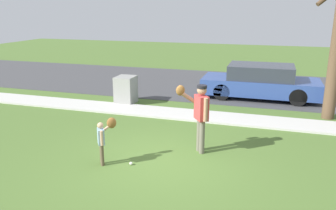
# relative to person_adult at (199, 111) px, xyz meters

# --- Properties ---
(ground_plane) EXTENTS (48.00, 48.00, 0.00)m
(ground_plane) POSITION_rel_person_adult_xyz_m (-0.68, 2.72, -1.07)
(ground_plane) COLOR #4C6B2D
(sidewalk_strip) EXTENTS (36.00, 1.20, 0.06)m
(sidewalk_strip) POSITION_rel_person_adult_xyz_m (-0.68, 2.82, -1.04)
(sidewalk_strip) COLOR beige
(sidewalk_strip) RESTS_ON ground
(road_surface) EXTENTS (36.00, 6.80, 0.02)m
(road_surface) POSITION_rel_person_adult_xyz_m (-0.68, 7.82, -1.06)
(road_surface) COLOR #424244
(road_surface) RESTS_ON ground
(person_adult) EXTENTS (0.86, 0.51, 1.71)m
(person_adult) POSITION_rel_person_adult_xyz_m (0.00, 0.00, 0.00)
(person_adult) COLOR #6B6656
(person_adult) RESTS_ON ground
(person_child) EXTENTS (0.40, 0.56, 1.07)m
(person_child) POSITION_rel_person_adult_xyz_m (-1.93, -1.30, -0.38)
(person_child) COLOR brown
(person_child) RESTS_ON ground
(baseball) EXTENTS (0.07, 0.07, 0.07)m
(baseball) POSITION_rel_person_adult_xyz_m (-1.33, -1.20, -1.03)
(baseball) COLOR white
(baseball) RESTS_ON ground
(utility_cabinet) EXTENTS (0.68, 0.78, 1.02)m
(utility_cabinet) POSITION_rel_person_adult_xyz_m (-3.60, 3.68, -0.56)
(utility_cabinet) COLOR gray
(utility_cabinet) RESTS_ON ground
(parked_wagon_blue) EXTENTS (4.50, 1.80, 1.33)m
(parked_wagon_blue) POSITION_rel_person_adult_xyz_m (1.21, 5.89, -0.41)
(parked_wagon_blue) COLOR #2D478C
(parked_wagon_blue) RESTS_ON road_surface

